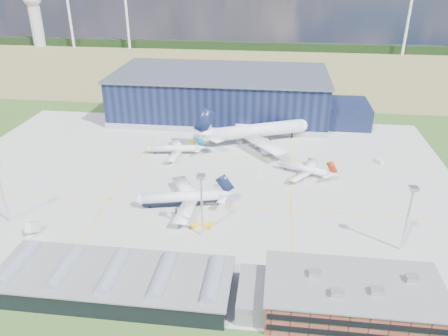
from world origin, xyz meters
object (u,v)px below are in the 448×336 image
(gse_cart_a, at_px, (259,175))
(airstair, at_px, (33,230))
(airliner_red, at_px, (304,165))
(gse_tug_a, at_px, (208,226))
(light_mast_east, at_px, (409,208))
(car_b, at_px, (256,272))
(airliner_widebody, at_px, (258,124))
(airliner_regional, at_px, (173,145))
(airliner_navy, at_px, (181,192))
(gse_van_b, at_px, (379,161))
(light_mast_west, at_px, (0,183))
(car_a, at_px, (345,272))
(gse_cart_b, at_px, (240,142))
(gse_tug_c, at_px, (192,142))
(gse_van_a, at_px, (210,201))
(gse_tug_b, at_px, (195,226))
(light_mast_center, at_px, (202,196))
(gse_van_c, at_px, (286,269))
(hangar, at_px, (226,97))
(ops_building, at_px, (352,297))

(gse_cart_a, xyz_separation_m, airstair, (-74.04, -52.83, 1.06))
(airliner_red, xyz_separation_m, gse_tug_a, (-34.55, -45.95, -3.75))
(light_mast_east, bearing_deg, car_b, -158.56)
(airliner_widebody, height_order, airliner_regional, airliner_widebody)
(airliner_navy, relative_size, airliner_widebody, 0.61)
(light_mast_east, relative_size, gse_van_b, 5.25)
(light_mast_west, relative_size, car_a, 5.84)
(airliner_red, relative_size, gse_cart_b, 8.92)
(gse_tug_c, xyz_separation_m, airstair, (-38.22, -86.17, 1.04))
(gse_van_a, relative_size, gse_tug_c, 1.58)
(light_mast_east, relative_size, gse_tug_b, 7.52)
(light_mast_east, xyz_separation_m, airliner_regional, (-90.02, 65.19, -10.74))
(light_mast_center, distance_m, gse_van_c, 35.36)
(light_mast_east, distance_m, airliner_red, 59.59)
(gse_tug_c, xyz_separation_m, car_a, (64.48, -94.27, -0.05))
(light_mast_west, relative_size, airliner_navy, 0.61)
(hangar, height_order, car_b, hangar)
(gse_tug_a, distance_m, gse_cart_a, 44.35)
(ops_building, distance_m, gse_tug_c, 127.15)
(airliner_red, bearing_deg, car_b, 99.40)
(light_mast_center, xyz_separation_m, gse_van_a, (-0.77, 21.38, -14.29))
(gse_van_c, bearing_deg, gse_tug_c, 2.74)
(gse_cart_a, relative_size, car_b, 0.86)
(gse_tug_c, bearing_deg, hangar, 58.08)
(gse_tug_b, bearing_deg, gse_cart_a, 108.82)
(airliner_red, relative_size, airliner_widebody, 0.45)
(light_mast_center, relative_size, gse_tug_b, 7.52)
(airliner_regional, xyz_separation_m, gse_cart_b, (30.07, 17.75, -4.02))
(gse_cart_b, bearing_deg, airliner_regional, 148.67)
(light_mast_west, distance_m, gse_cart_b, 112.82)
(airliner_navy, bearing_deg, airstair, 15.05)
(gse_van_c, bearing_deg, airliner_navy, 25.62)
(gse_cart_a, height_order, gse_van_c, gse_van_c)
(gse_van_b, relative_size, gse_cart_b, 1.42)
(gse_van_a, bearing_deg, light_mast_west, 106.65)
(airliner_widebody, bearing_deg, light_mast_west, -158.54)
(hangar, distance_m, gse_cart_b, 44.97)
(airliner_regional, relative_size, gse_tug_c, 8.70)
(airliner_widebody, relative_size, airstair, 11.18)
(light_mast_west, height_order, gse_tug_c, light_mast_west)
(airstair, xyz_separation_m, car_a, (102.70, -8.10, -1.10))
(gse_tug_b, bearing_deg, gse_van_b, 84.48)
(light_mast_west, height_order, gse_cart_b, light_mast_west)
(gse_van_b, xyz_separation_m, gse_cart_b, (-65.74, 16.19, -0.33))
(light_mast_center, xyz_separation_m, light_mast_east, (65.00, 0.00, 0.00))
(gse_van_a, xyz_separation_m, airstair, (-56.49, -27.79, 0.63))
(gse_tug_a, relative_size, gse_tug_b, 1.18)
(airliner_regional, bearing_deg, gse_tug_a, 106.36)
(ops_building, height_order, light_mast_west, light_mast_west)
(airliner_widebody, distance_m, gse_cart_a, 39.81)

